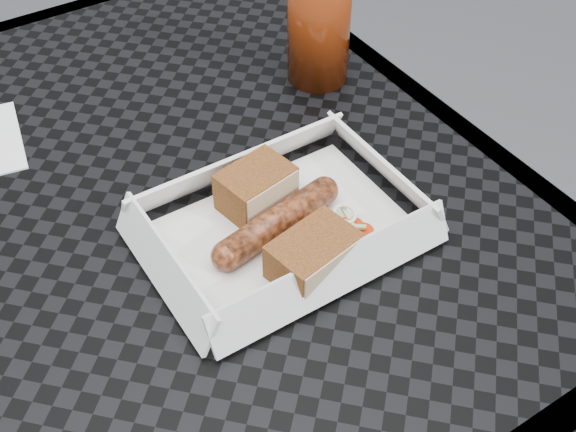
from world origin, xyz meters
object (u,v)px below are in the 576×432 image
object	(u,v)px
patio_table	(109,268)
drink_glass	(319,23)
food_tray	(282,231)
bratwurst	(277,222)

from	to	relation	value
patio_table	drink_glass	xyz separation A→B (m)	(0.31, 0.08, 0.15)
food_tray	bratwurst	distance (m)	0.02
food_tray	bratwurst	size ratio (longest dim) A/B	1.50
patio_table	food_tray	xyz separation A→B (m)	(0.14, -0.11, 0.08)
patio_table	bratwurst	world-z (taller)	bratwurst
food_tray	drink_glass	world-z (taller)	drink_glass
patio_table	food_tray	size ratio (longest dim) A/B	3.64
drink_glass	patio_table	bearing A→B (deg)	-166.21
patio_table	food_tray	world-z (taller)	food_tray
patio_table	food_tray	bearing A→B (deg)	-39.66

